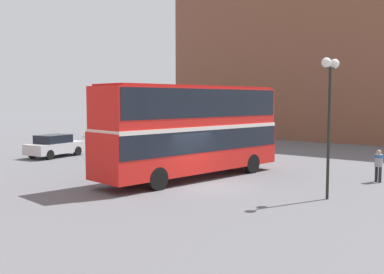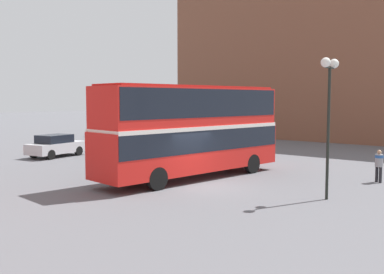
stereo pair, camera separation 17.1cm
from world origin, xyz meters
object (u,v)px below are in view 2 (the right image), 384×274
object	(u,v)px
pedestrian_foreground	(379,163)
parked_car_kerb_near	(56,146)
street_lamp_twin_globe	(329,90)
double_decker_bus	(192,126)

from	to	relation	value
pedestrian_foreground	parked_car_kerb_near	world-z (taller)	pedestrian_foreground
pedestrian_foreground	street_lamp_twin_globe	bearing A→B (deg)	24.88
pedestrian_foreground	parked_car_kerb_near	size ratio (longest dim) A/B	0.36
double_decker_bus	street_lamp_twin_globe	world-z (taller)	street_lamp_twin_globe
double_decker_bus	street_lamp_twin_globe	size ratio (longest dim) A/B	1.96
double_decker_bus	street_lamp_twin_globe	bearing A→B (deg)	-85.79
parked_car_kerb_near	street_lamp_twin_globe	size ratio (longest dim) A/B	0.78
street_lamp_twin_globe	double_decker_bus	bearing A→B (deg)	87.76
pedestrian_foreground	parked_car_kerb_near	distance (m)	21.55
parked_car_kerb_near	street_lamp_twin_globe	world-z (taller)	street_lamp_twin_globe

